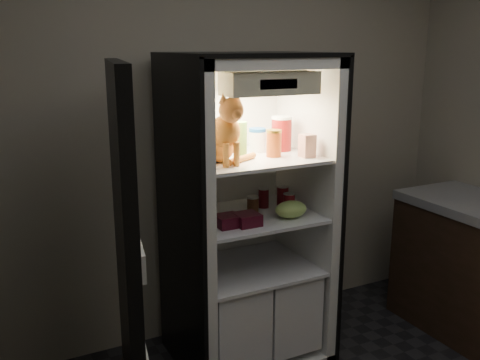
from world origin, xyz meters
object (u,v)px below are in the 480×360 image
object	(u,v)px
cream_carton	(307,146)
berry_box_right	(247,219)
grape_bag	(291,209)
soda_can_c	(289,204)
pepper_jar	(282,133)
mayo_tub	(257,140)
soda_can_b	(283,197)
berry_box_left	(228,221)
salsa_jar	(274,143)
refrigerator	(245,235)
soda_can_a	(264,198)
tabby_cat	(221,136)
condiment_jar	(253,204)
parmesan_shaker	(240,139)

from	to	relation	value
cream_carton	berry_box_right	size ratio (longest dim) A/B	0.99
grape_bag	soda_can_c	bearing A→B (deg)	68.87
pepper_jar	grape_bag	xyz separation A→B (m)	(-0.07, -0.23, -0.41)
mayo_tub	soda_can_b	size ratio (longest dim) A/B	1.07
berry_box_left	salsa_jar	bearing A→B (deg)	11.93
soda_can_c	grape_bag	xyz separation A→B (m)	(-0.02, -0.06, -0.01)
refrigerator	soda_can_a	size ratio (longest dim) A/B	15.72
tabby_cat	condiment_jar	distance (m)	0.53
soda_can_b	soda_can_c	distance (m)	0.14
soda_can_b	condiment_jar	distance (m)	0.21
tabby_cat	berry_box_left	bearing A→B (deg)	-85.71
condiment_jar	berry_box_left	distance (m)	0.30
grape_bag	condiment_jar	bearing A→B (deg)	126.62
soda_can_b	grape_bag	xyz separation A→B (m)	(-0.06, -0.20, -0.02)
soda_can_a	condiment_jar	bearing A→B (deg)	-154.03
condiment_jar	berry_box_right	world-z (taller)	condiment_jar
refrigerator	soda_can_a	world-z (taller)	refrigerator
salsa_jar	cream_carton	xyz separation A→B (m)	(0.16, -0.10, -0.01)
soda_can_b	condiment_jar	world-z (taller)	soda_can_b
soda_can_a	condiment_jar	xyz separation A→B (m)	(-0.10, -0.05, -0.01)
condiment_jar	grape_bag	bearing A→B (deg)	-53.38
pepper_jar	condiment_jar	distance (m)	0.46
mayo_tub	berry_box_left	size ratio (longest dim) A/B	1.11
refrigerator	pepper_jar	bearing A→B (deg)	2.09
cream_carton	grape_bag	xyz separation A→B (m)	(-0.10, 0.00, -0.37)
soda_can_b	berry_box_right	xyz separation A→B (m)	(-0.35, -0.20, -0.03)
mayo_tub	grape_bag	size ratio (longest dim) A/B	0.73
condiment_jar	berry_box_right	distance (m)	0.25
soda_can_c	berry_box_right	bearing A→B (deg)	-168.95
refrigerator	pepper_jar	world-z (taller)	refrigerator
condiment_jar	soda_can_b	bearing A→B (deg)	0.07
parmesan_shaker	cream_carton	xyz separation A→B (m)	(0.34, -0.17, -0.04)
salsa_jar	tabby_cat	bearing A→B (deg)	-177.53
soda_can_b	berry_box_right	distance (m)	0.41
soda_can_a	berry_box_right	xyz separation A→B (m)	(-0.25, -0.25, -0.03)
mayo_tub	condiment_jar	bearing A→B (deg)	-134.16
tabby_cat	salsa_jar	size ratio (longest dim) A/B	2.55
mayo_tub	pepper_jar	bearing A→B (deg)	-11.86
soda_can_b	soda_can_a	bearing A→B (deg)	154.99
soda_can_c	soda_can_b	bearing A→B (deg)	73.66
refrigerator	parmesan_shaker	xyz separation A→B (m)	(-0.06, -0.05, 0.60)
cream_carton	berry_box_left	distance (m)	0.63
tabby_cat	mayo_tub	xyz separation A→B (m)	(0.32, 0.18, -0.08)
refrigerator	parmesan_shaker	distance (m)	0.61
pepper_jar	berry_box_left	bearing A→B (deg)	-156.00
pepper_jar	soda_can_b	world-z (taller)	pepper_jar
parmesan_shaker	salsa_jar	size ratio (longest dim) A/B	1.30
salsa_jar	pepper_jar	xyz separation A→B (m)	(0.13, 0.14, 0.03)
soda_can_b	mayo_tub	bearing A→B (deg)	155.62
mayo_tub	berry_box_left	xyz separation A→B (m)	(-0.31, -0.24, -0.39)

